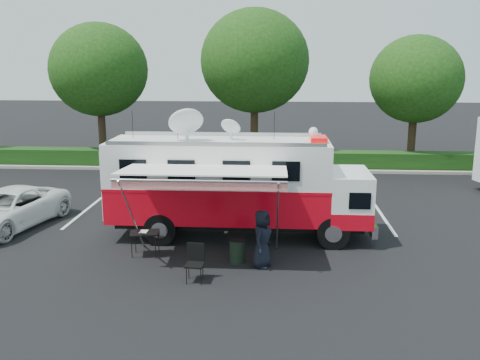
% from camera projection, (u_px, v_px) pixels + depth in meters
% --- Properties ---
extents(ground_plane, '(120.00, 120.00, 0.00)m').
position_uv_depth(ground_plane, '(239.00, 236.00, 18.76)').
color(ground_plane, black).
rests_on(ground_plane, ground).
extents(back_border, '(60.00, 6.14, 8.87)m').
position_uv_depth(back_border, '(275.00, 78.00, 30.13)').
color(back_border, '#9E998E').
rests_on(back_border, ground_plane).
extents(stall_lines, '(24.12, 5.50, 0.01)m').
position_uv_depth(stall_lines, '(232.00, 212.00, 21.71)').
color(stall_lines, silver).
rests_on(stall_lines, ground_plane).
extents(command_truck, '(9.00, 2.48, 4.32)m').
position_uv_depth(command_truck, '(237.00, 185.00, 18.36)').
color(command_truck, black).
rests_on(command_truck, ground_plane).
extents(awning, '(4.91, 2.55, 2.97)m').
position_uv_depth(awning, '(203.00, 174.00, 15.70)').
color(awning, white).
rests_on(awning, ground_plane).
extents(white_suv, '(3.43, 5.47, 1.41)m').
position_uv_depth(white_suv, '(9.00, 228.00, 19.68)').
color(white_suv, white).
rests_on(white_suv, ground_plane).
extents(person, '(0.80, 0.99, 1.76)m').
position_uv_depth(person, '(262.00, 267.00, 15.98)').
color(person, black).
rests_on(person, ground_plane).
extents(folding_table, '(1.03, 0.82, 0.78)m').
position_uv_depth(folding_table, '(145.00, 233.00, 16.74)').
color(folding_table, black).
rests_on(folding_table, ground_plane).
extents(folding_chair, '(0.54, 0.57, 1.05)m').
position_uv_depth(folding_chair, '(195.00, 259.00, 14.90)').
color(folding_chair, black).
rests_on(folding_chair, ground_plane).
extents(trash_bin, '(0.50, 0.50, 0.75)m').
position_uv_depth(trash_bin, '(237.00, 250.00, 16.26)').
color(trash_bin, black).
rests_on(trash_bin, ground_plane).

